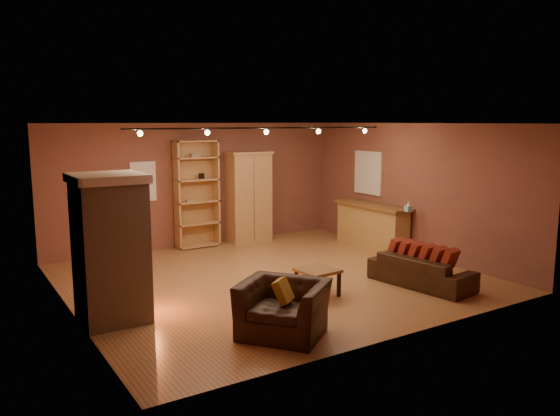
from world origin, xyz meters
TOP-DOWN VIEW (x-y plane):
  - floor at (0.00, 0.00)m, footprint 7.00×7.00m
  - ceiling at (0.00, 0.00)m, footprint 7.00×7.00m
  - back_wall at (0.00, 3.25)m, footprint 7.00×0.02m
  - left_wall at (-3.50, 0.00)m, footprint 0.02×6.50m
  - right_wall at (3.50, 0.00)m, footprint 0.02×6.50m
  - fireplace at (-3.04, -0.60)m, footprint 1.01×0.98m
  - back_window at (-1.30, 3.23)m, footprint 0.56×0.04m
  - bookcase at (-0.14, 3.12)m, footprint 0.99×0.39m
  - armoire at (1.15, 2.98)m, footprint 1.05×0.60m
  - bar_counter at (3.20, 0.92)m, footprint 0.56×2.07m
  - tissue_box at (3.15, -0.24)m, footprint 0.14×0.14m
  - right_window at (3.47, 1.40)m, footprint 0.05×0.90m
  - loveseat at (1.95, -1.77)m, footprint 0.80×1.90m
  - armchair at (-1.27, -2.35)m, footprint 1.25×1.32m
  - coffee_table at (0.10, -1.25)m, footprint 0.64×0.64m
  - track_rail at (0.00, 0.20)m, footprint 5.20×0.09m

SIDE VIEW (x-z plane):
  - floor at x=0.00m, z-range 0.00..0.00m
  - loveseat at x=1.95m, z-range 0.00..0.76m
  - coffee_table at x=0.10m, z-range 0.16..0.61m
  - armchair at x=-1.27m, z-range 0.00..0.97m
  - bar_counter at x=3.20m, z-range 0.01..1.00m
  - fireplace at x=-3.04m, z-range 0.00..2.12m
  - armoire at x=1.15m, z-range 0.01..2.14m
  - tissue_box at x=3.15m, z-range 0.96..1.20m
  - bookcase at x=-0.14m, z-range 0.02..2.44m
  - back_wall at x=0.00m, z-range 0.00..2.80m
  - left_wall at x=-3.50m, z-range 0.00..2.80m
  - right_wall at x=3.50m, z-range 0.00..2.80m
  - back_window at x=-1.30m, z-range 1.12..1.98m
  - right_window at x=3.47m, z-range 1.15..2.15m
  - track_rail at x=0.00m, z-range 2.62..2.75m
  - ceiling at x=0.00m, z-range 2.80..2.80m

